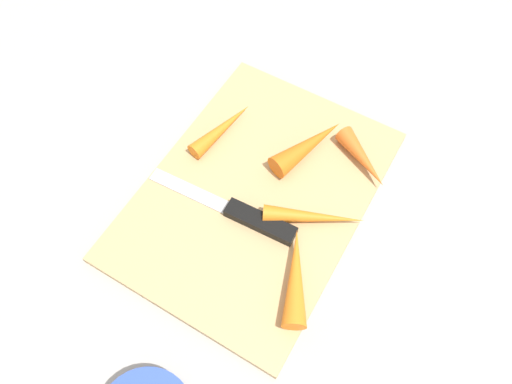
{
  "coord_description": "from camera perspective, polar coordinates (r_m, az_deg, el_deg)",
  "views": [
    {
      "loc": [
        0.26,
        0.15,
        0.55
      ],
      "look_at": [
        0.0,
        0.0,
        0.01
      ],
      "focal_mm": 34.16,
      "sensor_mm": 36.0,
      "label": 1
    }
  ],
  "objects": [
    {
      "name": "carrot_long",
      "position": [
        0.55,
        4.65,
        -9.79
      ],
      "size": [
        0.11,
        0.08,
        0.03
      ],
      "primitive_type": "cone",
      "rotation": [
        0.0,
        1.57,
        3.6
      ],
      "color": "orange",
      "rests_on": "cutting_board"
    },
    {
      "name": "carrot_medium",
      "position": [
        0.63,
        6.16,
        5.47
      ],
      "size": [
        0.12,
        0.07,
        0.03
      ],
      "primitive_type": "cone",
      "rotation": [
        0.0,
        1.57,
        2.78
      ],
      "color": "orange",
      "rests_on": "cutting_board"
    },
    {
      "name": "carrot_short",
      "position": [
        0.65,
        -4.02,
        7.42
      ],
      "size": [
        0.11,
        0.04,
        0.02
      ],
      "primitive_type": "cone",
      "rotation": [
        0.0,
        1.57,
        2.93
      ],
      "color": "orange",
      "rests_on": "cutting_board"
    },
    {
      "name": "carrot_longest",
      "position": [
        0.59,
        6.94,
        -2.64
      ],
      "size": [
        0.07,
        0.12,
        0.02
      ],
      "primitive_type": "cone",
      "rotation": [
        0.0,
        1.57,
        2.02
      ],
      "color": "orange",
      "rests_on": "cutting_board"
    },
    {
      "name": "knife",
      "position": [
        0.59,
        -0.64,
        -3.0
      ],
      "size": [
        0.03,
        0.2,
        0.01
      ],
      "rotation": [
        0.0,
        0.0,
        4.76
      ],
      "color": "#B7B7BC",
      "rests_on": "cutting_board"
    },
    {
      "name": "cutting_board",
      "position": [
        0.62,
        0.0,
        -0.27
      ],
      "size": [
        0.36,
        0.26,
        0.01
      ],
      "primitive_type": "cube",
      "color": "tan",
      "rests_on": "ground_plane"
    },
    {
      "name": "carrot_shortest",
      "position": [
        0.64,
        12.38,
        3.85
      ],
      "size": [
        0.07,
        0.09,
        0.03
      ],
      "primitive_type": "cone",
      "rotation": [
        0.0,
        1.57,
        1.01
      ],
      "color": "orange",
      "rests_on": "cutting_board"
    },
    {
      "name": "ground_plane",
      "position": [
        0.62,
        0.0,
        -0.54
      ],
      "size": [
        1.4,
        1.4,
        0.0
      ],
      "primitive_type": "plane",
      "color": "#ADA8A0"
    }
  ]
}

